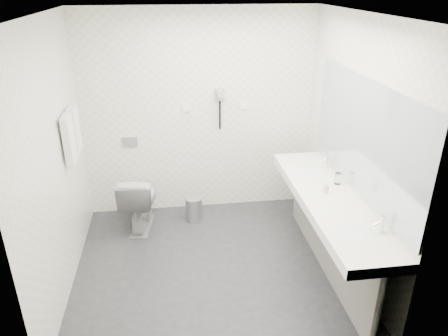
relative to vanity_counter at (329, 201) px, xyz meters
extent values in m
plane|color=#2A292E|center=(-1.12, 0.20, -0.80)|extent=(2.80, 2.80, 0.00)
plane|color=white|center=(-1.12, 0.20, 1.70)|extent=(2.80, 2.80, 0.00)
plane|color=white|center=(-1.12, 1.50, 0.45)|extent=(2.80, 0.00, 2.80)
plane|color=white|center=(-1.12, -1.10, 0.45)|extent=(2.80, 0.00, 2.80)
plane|color=white|center=(-2.52, 0.20, 0.45)|extent=(0.00, 2.60, 2.60)
plane|color=white|center=(0.27, 0.20, 0.45)|extent=(0.00, 2.60, 2.60)
cube|color=white|center=(0.00, 0.00, 0.00)|extent=(0.55, 2.20, 0.10)
cube|color=gray|center=(0.02, 0.00, -0.42)|extent=(0.03, 2.15, 0.75)
cylinder|color=silver|center=(0.05, -1.04, -0.42)|extent=(0.06, 0.06, 0.75)
cylinder|color=silver|center=(0.05, 1.04, -0.42)|extent=(0.06, 0.06, 0.75)
cube|color=#B2BCC6|center=(0.26, 0.00, 0.65)|extent=(0.02, 2.20, 1.05)
ellipsoid|color=white|center=(0.00, -0.65, 0.04)|extent=(0.40, 0.31, 0.05)
ellipsoid|color=white|center=(0.00, 0.65, 0.04)|extent=(0.40, 0.31, 0.05)
cylinder|color=silver|center=(0.19, -0.65, 0.12)|extent=(0.04, 0.04, 0.15)
cylinder|color=silver|center=(0.19, 0.65, 0.12)|extent=(0.04, 0.04, 0.15)
imported|color=beige|center=(-0.01, 0.08, 0.10)|extent=(0.05, 0.05, 0.10)
cylinder|color=silver|center=(0.18, 0.25, 0.11)|extent=(0.07, 0.07, 0.12)
imported|color=white|center=(-1.89, 1.09, -0.45)|extent=(0.48, 0.74, 0.70)
cube|color=#B2B5BA|center=(-1.98, 1.49, 0.15)|extent=(0.18, 0.02, 0.12)
cylinder|color=#B2B5BA|center=(-1.24, 1.15, -0.65)|extent=(0.24, 0.24, 0.29)
cylinder|color=#B2B5BA|center=(-1.24, 1.15, -0.50)|extent=(0.21, 0.21, 0.02)
cylinder|color=silver|center=(-2.47, 0.75, 0.75)|extent=(0.02, 0.62, 0.02)
cube|color=white|center=(-2.46, 0.61, 0.53)|extent=(0.07, 0.24, 0.48)
cube|color=white|center=(-2.46, 0.89, 0.53)|extent=(0.07, 0.24, 0.48)
cube|color=#9A9B9F|center=(-0.88, 1.47, 0.70)|extent=(0.10, 0.04, 0.14)
cylinder|color=#9A9B9F|center=(-0.88, 1.40, 0.73)|extent=(0.08, 0.14, 0.08)
cylinder|color=black|center=(-0.88, 1.46, 0.45)|extent=(0.02, 0.02, 0.35)
cube|color=white|center=(-1.27, 1.49, 0.55)|extent=(0.09, 0.02, 0.09)
cube|color=white|center=(-0.57, 1.49, 0.55)|extent=(0.09, 0.02, 0.09)
camera|label=1|loc=(-1.48, -3.41, 1.97)|focal=33.77mm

